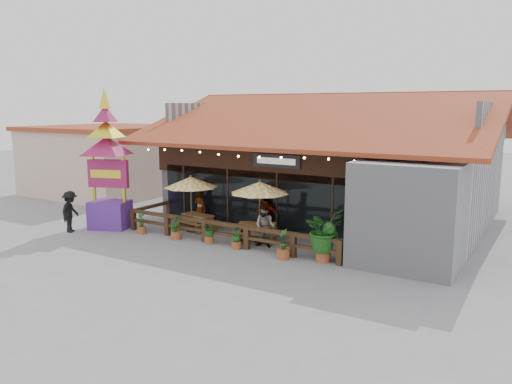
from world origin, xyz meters
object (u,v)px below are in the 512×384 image
Objects in this scene: umbrella_left at (191,182)px; picnic_table_left at (198,219)px; thai_sign_tower at (107,150)px; umbrella_right at (260,188)px; tropical_plant at (324,231)px; pedestrian at (70,212)px; picnic_table_right at (257,229)px.

picnic_table_left is (0.09, 0.33, -1.70)m from umbrella_left.
thai_sign_tower is at bearing -157.70° from umbrella_left.
umbrella_right is 1.47× the size of tropical_plant.
umbrella_left reaches higher than pedestrian.
thai_sign_tower is at bearing -168.09° from umbrella_right.
umbrella_right reaches higher than pedestrian.
umbrella_right reaches higher than picnic_table_right.
picnic_table_right is 0.29× the size of thai_sign_tower.
pedestrian is (-4.53, -3.17, 0.43)m from picnic_table_left.
thai_sign_tower is 3.44× the size of tropical_plant.
umbrella_right is 1.47× the size of picnic_table_right.
umbrella_right is 3.57m from tropical_plant.
umbrella_right is at bearing 11.91° from thai_sign_tower.
umbrella_left is 1.47× the size of picnic_table_left.
umbrella_right is 8.51m from pedestrian.
pedestrian reaches higher than picnic_table_left.
picnic_table_right is at bearing -4.15° from picnic_table_left.
thai_sign_tower is (-3.60, -1.77, 3.07)m from picnic_table_left.
picnic_table_left is at bearing 26.13° from thai_sign_tower.
tropical_plant is at bearing -11.33° from picnic_table_left.
thai_sign_tower is (-6.98, -1.47, 1.33)m from umbrella_right.
pedestrian is (-0.93, -1.40, -2.65)m from thai_sign_tower.
tropical_plant is (3.39, -1.09, 0.62)m from picnic_table_right.
umbrella_left is at bearing -81.00° from pedestrian.
umbrella_left is 4.03m from thai_sign_tower.
pedestrian is (-7.76, -2.93, 0.41)m from picnic_table_right.
pedestrian reaches higher than picnic_table_right.
umbrella_left reaches higher than tropical_plant.
umbrella_left is 0.37× the size of thai_sign_tower.
thai_sign_tower reaches higher than tropical_plant.
tropical_plant is (3.24, -1.03, -1.11)m from umbrella_right.
pedestrian is (-4.44, -2.84, -1.27)m from umbrella_left.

